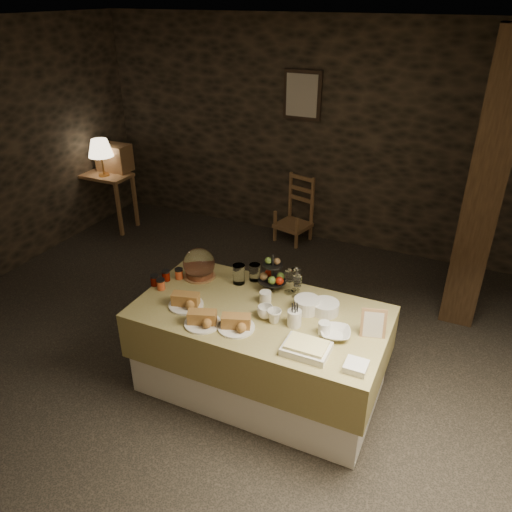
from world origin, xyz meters
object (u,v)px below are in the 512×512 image
at_px(buffet_table, 260,345).
at_px(fruit_stand, 273,276).
at_px(chair, 295,212).
at_px(console_table, 105,183).
at_px(wine_rack, 114,157).
at_px(table_lamp, 100,148).
at_px(timber_column, 484,190).

bearing_deg(buffet_table, fruit_stand, 96.17).
distance_m(chair, fruit_stand, 2.48).
bearing_deg(console_table, chair, 16.03).
bearing_deg(wine_rack, buffet_table, -35.18).
xyz_separation_m(table_lamp, chair, (2.32, 0.73, -0.72)).
distance_m(buffet_table, timber_column, 2.33).
xyz_separation_m(chair, timber_column, (2.05, -0.94, 0.94)).
height_order(console_table, chair, chair).
bearing_deg(table_lamp, wine_rack, 90.00).
height_order(chair, fruit_stand, fruit_stand).
xyz_separation_m(console_table, chair, (2.37, 0.68, -0.24)).
relative_size(table_lamp, fruit_stand, 1.48).
relative_size(table_lamp, wine_rack, 1.10).
xyz_separation_m(buffet_table, chair, (-0.72, 2.64, -0.06)).
distance_m(console_table, timber_column, 4.48).
xyz_separation_m(console_table, table_lamp, (0.05, -0.05, 0.48)).
xyz_separation_m(wine_rack, fruit_stand, (3.00, -1.84, -0.05)).
relative_size(buffet_table, console_table, 2.52).
height_order(table_lamp, chair, table_lamp).
relative_size(console_table, wine_rack, 1.75).
relative_size(table_lamp, chair, 0.72).
bearing_deg(fruit_stand, chair, 106.37).
xyz_separation_m(table_lamp, timber_column, (4.36, -0.21, 0.22)).
distance_m(buffet_table, wine_rack, 3.74).
distance_m(console_table, table_lamp, 0.48).
relative_size(console_table, chair, 1.15).
distance_m(wine_rack, chair, 2.43).
relative_size(buffet_table, fruit_stand, 5.94).
height_order(console_table, fruit_stand, fruit_stand).
bearing_deg(fruit_stand, timber_column, 45.73).
distance_m(table_lamp, timber_column, 4.38).
xyz_separation_m(buffet_table, table_lamp, (-3.03, 1.91, 0.66)).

